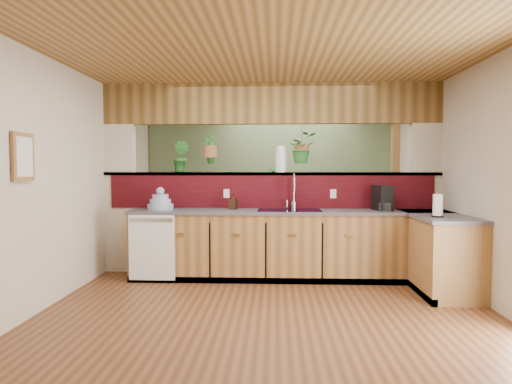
{
  "coord_description": "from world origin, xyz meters",
  "views": [
    {
      "loc": [
        0.06,
        -4.94,
        1.45
      ],
      "look_at": [
        -0.17,
        0.7,
        1.15
      ],
      "focal_mm": 32.0,
      "sensor_mm": 36.0,
      "label": 1
    }
  ],
  "objects_px": {
    "soap_dispenser": "(233,201)",
    "paper_towel": "(438,206)",
    "coffee_maker": "(382,199)",
    "glass_jar": "(281,159)",
    "shelving_console": "(252,220)",
    "dish_stack": "(160,203)",
    "faucet": "(294,190)"
  },
  "relations": [
    {
      "from": "soap_dispenser",
      "to": "paper_towel",
      "type": "distance_m",
      "value": 2.52
    },
    {
      "from": "coffee_maker",
      "to": "glass_jar",
      "type": "distance_m",
      "value": 1.45
    },
    {
      "from": "paper_towel",
      "to": "shelving_console",
      "type": "bearing_deg",
      "value": 126.1
    },
    {
      "from": "dish_stack",
      "to": "paper_towel",
      "type": "xyz_separation_m",
      "value": [
        3.33,
        -0.79,
        0.03
      ]
    },
    {
      "from": "soap_dispenser",
      "to": "paper_towel",
      "type": "xyz_separation_m",
      "value": [
        2.37,
        -0.86,
        0.02
      ]
    },
    {
      "from": "glass_jar",
      "to": "dish_stack",
      "type": "bearing_deg",
      "value": -167.43
    },
    {
      "from": "coffee_maker",
      "to": "shelving_console",
      "type": "height_order",
      "value": "coffee_maker"
    },
    {
      "from": "faucet",
      "to": "paper_towel",
      "type": "bearing_deg",
      "value": -30.66
    },
    {
      "from": "soap_dispenser",
      "to": "shelving_console",
      "type": "bearing_deg",
      "value": 86.27
    },
    {
      "from": "coffee_maker",
      "to": "glass_jar",
      "type": "relative_size",
      "value": 0.9
    },
    {
      "from": "soap_dispenser",
      "to": "glass_jar",
      "type": "height_order",
      "value": "glass_jar"
    },
    {
      "from": "coffee_maker",
      "to": "shelving_console",
      "type": "relative_size",
      "value": 0.22
    },
    {
      "from": "dish_stack",
      "to": "soap_dispenser",
      "type": "bearing_deg",
      "value": 3.8
    },
    {
      "from": "dish_stack",
      "to": "glass_jar",
      "type": "xyz_separation_m",
      "value": [
        1.59,
        0.35,
        0.58
      ]
    },
    {
      "from": "paper_towel",
      "to": "coffee_maker",
      "type": "bearing_deg",
      "value": 118.24
    },
    {
      "from": "soap_dispenser",
      "to": "shelving_console",
      "type": "distance_m",
      "value": 2.25
    },
    {
      "from": "soap_dispenser",
      "to": "shelving_console",
      "type": "height_order",
      "value": "soap_dispenser"
    },
    {
      "from": "soap_dispenser",
      "to": "glass_jar",
      "type": "xyz_separation_m",
      "value": [
        0.63,
        0.29,
        0.57
      ]
    },
    {
      "from": "dish_stack",
      "to": "coffee_maker",
      "type": "height_order",
      "value": "coffee_maker"
    },
    {
      "from": "shelving_console",
      "to": "paper_towel",
      "type": "bearing_deg",
      "value": -66.0
    },
    {
      "from": "paper_towel",
      "to": "shelving_console",
      "type": "xyz_separation_m",
      "value": [
        -2.22,
        3.05,
        -0.52
      ]
    },
    {
      "from": "faucet",
      "to": "soap_dispenser",
      "type": "distance_m",
      "value": 0.82
    },
    {
      "from": "soap_dispenser",
      "to": "paper_towel",
      "type": "relative_size",
      "value": 0.76
    },
    {
      "from": "paper_towel",
      "to": "glass_jar",
      "type": "distance_m",
      "value": 2.15
    },
    {
      "from": "coffee_maker",
      "to": "paper_towel",
      "type": "distance_m",
      "value": 0.9
    },
    {
      "from": "faucet",
      "to": "soap_dispenser",
      "type": "height_order",
      "value": "faucet"
    },
    {
      "from": "faucet",
      "to": "glass_jar",
      "type": "bearing_deg",
      "value": 127.28
    },
    {
      "from": "dish_stack",
      "to": "shelving_console",
      "type": "relative_size",
      "value": 0.23
    },
    {
      "from": "dish_stack",
      "to": "paper_towel",
      "type": "bearing_deg",
      "value": -13.43
    },
    {
      "from": "faucet",
      "to": "glass_jar",
      "type": "relative_size",
      "value": 1.31
    },
    {
      "from": "coffee_maker",
      "to": "glass_jar",
      "type": "xyz_separation_m",
      "value": [
        -1.31,
        0.36,
        0.52
      ]
    },
    {
      "from": "soap_dispenser",
      "to": "faucet",
      "type": "bearing_deg",
      "value": 5.08
    }
  ]
}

